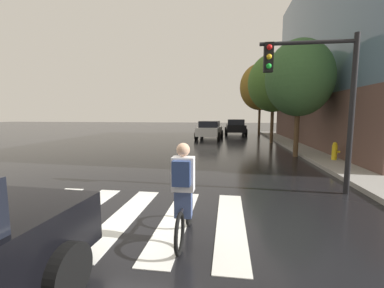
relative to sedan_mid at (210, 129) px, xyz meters
The scene contains 10 objects.
ground_plane 17.45m from the sedan_mid, 90.75° to the right, with size 120.00×120.00×0.00m, color black.
crosswalk_stripes 17.46m from the sedan_mid, 91.80° to the right, with size 5.00×3.39×0.01m.
sedan_mid is the anchor object (origin of this frame).
sedan_far 5.47m from the sedan_mid, 64.12° to the left, with size 2.30×4.72×1.61m.
cyclist 18.28m from the sedan_mid, 87.25° to the right, with size 0.36×1.71×1.69m.
traffic_light_near 15.76m from the sedan_mid, 75.32° to the right, with size 2.47×0.28×4.20m.
fire_hydrant 12.25m from the sedan_mid, 59.24° to the right, with size 0.33×0.22×0.78m.
street_tree_near 10.74m from the sedan_mid, 60.77° to the right, with size 3.25×3.25×5.78m.
street_tree_mid 6.67m from the sedan_mid, 30.57° to the right, with size 3.67×3.67×6.53m.
street_tree_far 7.60m from the sedan_mid, 42.11° to the left, with size 4.06×4.06×7.21m.
Camera 1 is at (1.81, -4.84, 2.15)m, focal length 23.59 mm.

